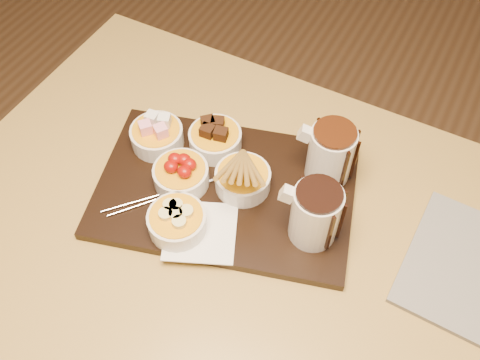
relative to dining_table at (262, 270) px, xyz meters
The scene contains 11 objects.
dining_table is the anchor object (origin of this frame).
serving_board 0.17m from the dining_table, 150.42° to the left, with size 0.46×0.30×0.02m, color black.
napkin 0.16m from the dining_table, 158.51° to the right, with size 0.12×0.12×0.00m, color white.
bowl_marshmallows 0.32m from the dining_table, 161.21° to the left, with size 0.10×0.10×0.04m, color silver.
bowl_cake 0.26m from the dining_table, 141.35° to the left, with size 0.10×0.10×0.04m, color silver.
bowl_strawberries 0.23m from the dining_table, 169.18° to the left, with size 0.10×0.10×0.04m, color silver.
bowl_biscotti 0.18m from the dining_table, 136.13° to the left, with size 0.10×0.10×0.04m, color silver.
bowl_bananas 0.20m from the dining_table, 160.04° to the right, with size 0.10×0.10×0.04m, color silver.
pitcher_dark_chocolate 0.19m from the dining_table, 36.65° to the left, with size 0.08×0.08×0.11m, color silver.
pitcher_milk_chocolate 0.25m from the dining_table, 77.19° to the left, with size 0.08×0.08×0.11m, color silver.
fondue_skewers 0.22m from the dining_table, behind, with size 0.26×0.03×0.01m, color silver, non-canonical shape.
Camera 1 is at (0.18, -0.42, 1.56)m, focal length 40.00 mm.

